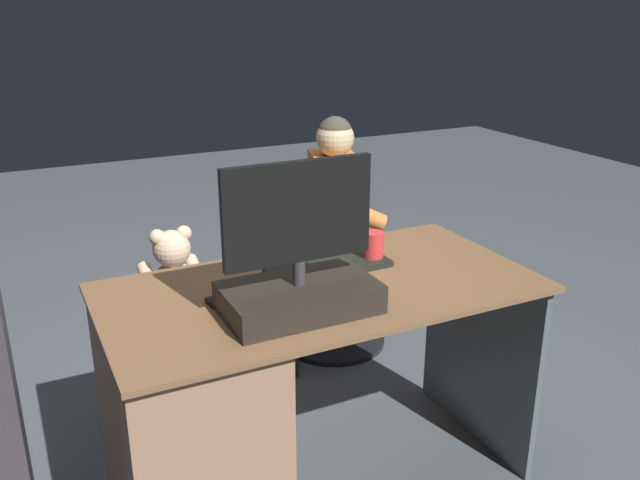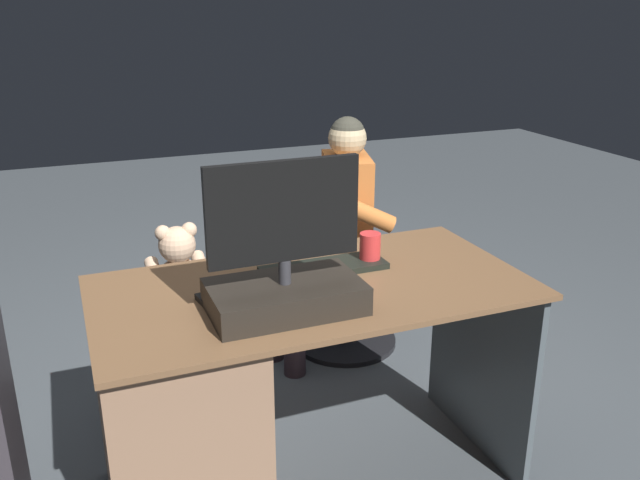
# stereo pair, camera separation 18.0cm
# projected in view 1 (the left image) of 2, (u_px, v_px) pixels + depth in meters

# --- Properties ---
(ground_plane) EXTENTS (10.00, 10.00, 0.00)m
(ground_plane) POSITION_uv_depth(u_px,v_px,m) (277.00, 421.00, 2.70)
(ground_plane) COLOR #474D52
(desk) EXTENTS (1.37, 0.70, 0.76)m
(desk) POSITION_uv_depth(u_px,v_px,m) (215.00, 413.00, 2.08)
(desk) COLOR brown
(desk) RESTS_ON ground_plane
(monitor) EXTENTS (0.44, 0.26, 0.44)m
(monitor) POSITION_uv_depth(u_px,v_px,m) (299.00, 275.00, 1.90)
(monitor) COLOR black
(monitor) RESTS_ON desk
(keyboard) EXTENTS (0.42, 0.14, 0.02)m
(keyboard) POSITION_uv_depth(u_px,v_px,m) (329.00, 267.00, 2.22)
(keyboard) COLOR black
(keyboard) RESTS_ON desk
(computer_mouse) EXTENTS (0.06, 0.10, 0.04)m
(computer_mouse) POSITION_uv_depth(u_px,v_px,m) (240.00, 285.00, 2.06)
(computer_mouse) COLOR #252F28
(computer_mouse) RESTS_ON desk
(cup) EXTENTS (0.07, 0.07, 0.11)m
(cup) POSITION_uv_depth(u_px,v_px,m) (373.00, 247.00, 2.27)
(cup) COLOR red
(cup) RESTS_ON desk
(tv_remote) EXTENTS (0.07, 0.16, 0.02)m
(tv_remote) POSITION_uv_depth(u_px,v_px,m) (223.00, 307.00, 1.93)
(tv_remote) COLOR black
(tv_remote) RESTS_ON desk
(office_chair_teddy) EXTENTS (0.51, 0.51, 0.46)m
(office_chair_teddy) POSITION_uv_depth(u_px,v_px,m) (180.00, 356.00, 2.71)
(office_chair_teddy) COLOR black
(office_chair_teddy) RESTS_ON ground_plane
(teddy_bear) EXTENTS (0.24, 0.24, 0.34)m
(teddy_bear) POSITION_uv_depth(u_px,v_px,m) (173.00, 273.00, 2.60)
(teddy_bear) COLOR #D8AF8C
(teddy_bear) RESTS_ON office_chair_teddy
(visitor_chair) EXTENTS (0.50, 0.50, 0.46)m
(visitor_chair) POSITION_uv_depth(u_px,v_px,m) (334.00, 295.00, 3.25)
(visitor_chair) COLOR black
(visitor_chair) RESTS_ON ground_plane
(person) EXTENTS (0.57, 0.56, 1.12)m
(person) POSITION_uv_depth(u_px,v_px,m) (320.00, 221.00, 3.06)
(person) COLOR #C66D31
(person) RESTS_ON ground_plane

